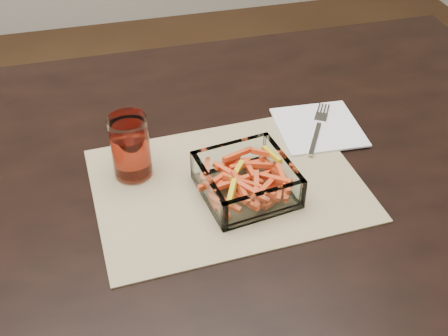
{
  "coord_description": "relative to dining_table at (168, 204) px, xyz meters",
  "views": [
    {
      "loc": [
        -0.09,
        -0.77,
        1.39
      ],
      "look_at": [
        0.09,
        -0.07,
        0.78
      ],
      "focal_mm": 45.0,
      "sensor_mm": 36.0,
      "label": 1
    }
  ],
  "objects": [
    {
      "name": "dining_table",
      "position": [
        0.0,
        0.0,
        0.0
      ],
      "size": [
        1.6,
        0.9,
        0.75
      ],
      "color": "black",
      "rests_on": "ground"
    },
    {
      "name": "placemat",
      "position": [
        0.1,
        -0.07,
        0.09
      ],
      "size": [
        0.46,
        0.35,
        0.0
      ],
      "primitive_type": "cube",
      "rotation": [
        0.0,
        0.0,
        0.05
      ],
      "color": "tan",
      "rests_on": "dining_table"
    },
    {
      "name": "glass_bowl",
      "position": [
        0.12,
        -0.1,
        0.11
      ],
      "size": [
        0.16,
        0.16,
        0.06
      ],
      "rotation": [
        0.0,
        0.0,
        0.14
      ],
      "color": "white",
      "rests_on": "placemat"
    },
    {
      "name": "tumbler",
      "position": [
        -0.05,
        -0.0,
        0.14
      ],
      "size": [
        0.07,
        0.07,
        0.12
      ],
      "color": "white",
      "rests_on": "placemat"
    },
    {
      "name": "napkin",
      "position": [
        0.31,
        0.04,
        0.09
      ],
      "size": [
        0.16,
        0.16,
        0.0
      ],
      "primitive_type": "cube",
      "rotation": [
        0.0,
        0.0,
        -0.06
      ],
      "color": "white",
      "rests_on": "placemat"
    },
    {
      "name": "fork",
      "position": [
        0.31,
        0.04,
        0.1
      ],
      "size": [
        0.1,
        0.16,
        0.0
      ],
      "rotation": [
        0.0,
        0.0,
        -0.54
      ],
      "color": "silver",
      "rests_on": "napkin"
    }
  ]
}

